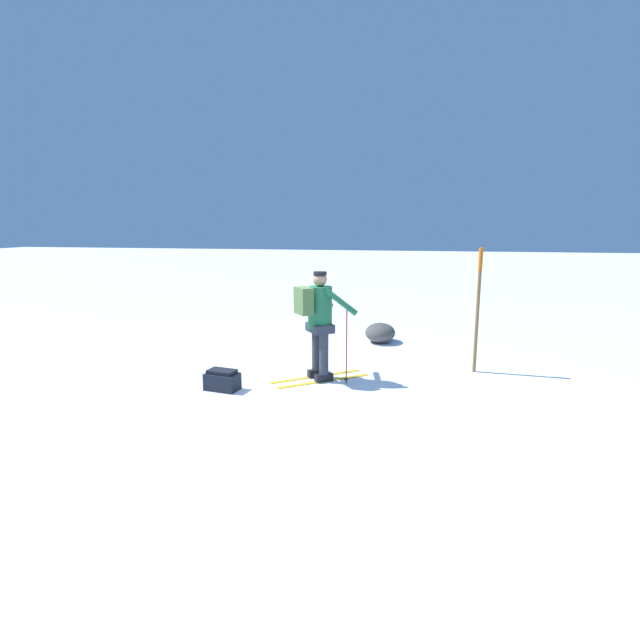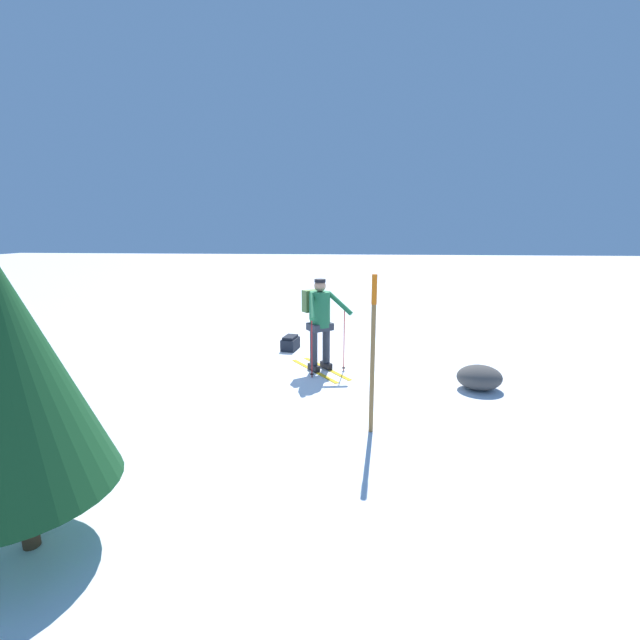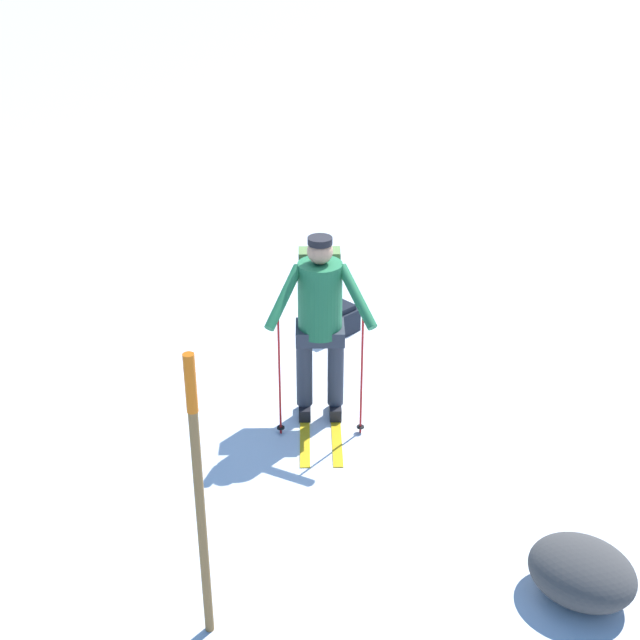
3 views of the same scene
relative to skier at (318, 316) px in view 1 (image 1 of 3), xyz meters
name	(u,v)px [view 1 (image 1 of 3)]	position (x,y,z in m)	size (l,w,h in m)	color
ground_plane	(283,377)	(-0.01, 0.61, -1.08)	(80.00, 80.00, 0.00)	white
skier	(318,316)	(0.00, 0.00, 0.00)	(1.30, 1.56, 1.81)	gold
dropped_backpack	(222,380)	(-0.80, 1.38, -0.92)	(0.40, 0.56, 0.32)	black
trail_marker	(478,301)	(0.95, -2.60, 0.18)	(0.07, 0.07, 2.17)	olive
rock_boulder	(380,333)	(2.87, -0.81, -0.87)	(0.77, 0.65, 0.42)	#474442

